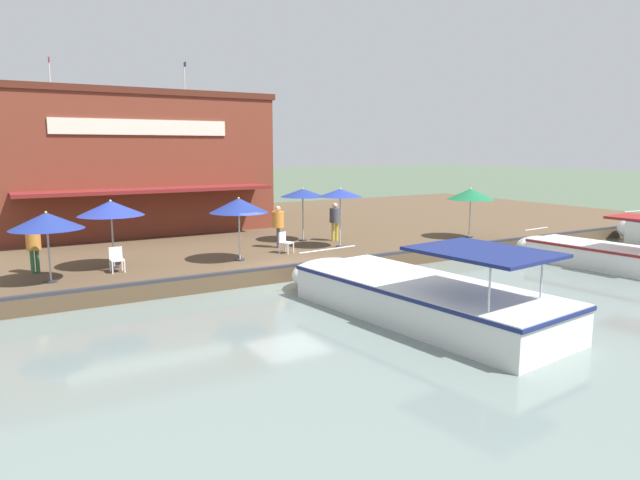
% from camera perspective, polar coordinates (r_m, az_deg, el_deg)
% --- Properties ---
extents(ground_plane, '(220.00, 220.00, 0.00)m').
position_cam_1_polar(ground_plane, '(20.42, -3.31, -4.44)').
color(ground_plane, '#4C5B47').
extents(quay_deck, '(22.00, 56.00, 0.60)m').
position_cam_1_polar(quay_deck, '(30.38, -12.90, 0.44)').
color(quay_deck, brown).
rests_on(quay_deck, ground).
extents(quay_edge_fender, '(0.20, 50.40, 0.10)m').
position_cam_1_polar(quay_edge_fender, '(20.36, -3.46, -2.61)').
color(quay_edge_fender, '#2D2D33').
rests_on(quay_edge_fender, quay_deck).
extents(waterfront_restaurant, '(9.82, 13.59, 8.79)m').
position_cam_1_polar(waterfront_restaurant, '(31.81, -18.87, 7.39)').
color(waterfront_restaurant, brown).
rests_on(waterfront_restaurant, quay_deck).
extents(patio_umbrella_back_row, '(2.23, 2.23, 2.27)m').
position_cam_1_polar(patio_umbrella_back_row, '(19.70, -25.68, 1.74)').
color(patio_umbrella_back_row, '#B7B7B7').
rests_on(patio_umbrella_back_row, quay_deck).
extents(patio_umbrella_near_quay_edge, '(2.28, 2.28, 2.42)m').
position_cam_1_polar(patio_umbrella_near_quay_edge, '(21.27, -20.19, 3.00)').
color(patio_umbrella_near_quay_edge, '#B7B7B7').
rests_on(patio_umbrella_near_quay_edge, quay_deck).
extents(patio_umbrella_mid_patio_right, '(2.18, 2.18, 2.40)m').
position_cam_1_polar(patio_umbrella_mid_patio_right, '(21.48, -8.13, 3.44)').
color(patio_umbrella_mid_patio_right, '#B7B7B7').
rests_on(patio_umbrella_mid_patio_right, quay_deck).
extents(patio_umbrella_by_entrance, '(2.03, 2.03, 2.42)m').
position_cam_1_polar(patio_umbrella_by_entrance, '(25.85, -1.73, 4.73)').
color(patio_umbrella_by_entrance, '#B7B7B7').
rests_on(patio_umbrella_by_entrance, quay_deck).
extents(patio_umbrella_mid_patio_left, '(2.20, 2.20, 2.36)m').
position_cam_1_polar(patio_umbrella_mid_patio_left, '(27.71, 14.85, 4.46)').
color(patio_umbrella_mid_patio_left, '#B7B7B7').
rests_on(patio_umbrella_mid_patio_left, quay_deck).
extents(patio_umbrella_far_corner, '(1.86, 1.86, 2.54)m').
position_cam_1_polar(patio_umbrella_far_corner, '(24.12, 2.04, 4.71)').
color(patio_umbrella_far_corner, '#B7B7B7').
rests_on(patio_umbrella_far_corner, quay_deck).
extents(cafe_chair_under_first_umbrella, '(0.44, 0.44, 0.85)m').
position_cam_1_polar(cafe_chair_under_first_umbrella, '(20.72, -19.68, -1.72)').
color(cafe_chair_under_first_umbrella, white).
rests_on(cafe_chair_under_first_umbrella, quay_deck).
extents(cafe_chair_beside_entrance, '(0.59, 0.59, 0.85)m').
position_cam_1_polar(cafe_chair_beside_entrance, '(23.05, -3.53, -0.13)').
color(cafe_chair_beside_entrance, white).
rests_on(cafe_chair_beside_entrance, quay_deck).
extents(person_mid_patio, '(0.47, 0.47, 1.66)m').
position_cam_1_polar(person_mid_patio, '(21.52, -26.73, -0.28)').
color(person_mid_patio, '#337547').
rests_on(person_mid_patio, quay_deck).
extents(person_near_entrance, '(0.50, 0.50, 1.78)m').
position_cam_1_polar(person_near_entrance, '(24.26, -4.22, 1.89)').
color(person_near_entrance, '#4C4C56').
rests_on(person_near_entrance, quay_deck).
extents(person_at_quay_edge, '(0.49, 0.49, 1.73)m').
position_cam_1_polar(person_at_quay_edge, '(25.99, 1.50, 2.32)').
color(person_at_quay_edge, gold).
rests_on(person_at_quay_edge, quay_deck).
extents(motorboat_nearest_quay, '(6.94, 2.65, 2.16)m').
position_cam_1_polar(motorboat_nearest_quay, '(25.67, 25.37, -1.13)').
color(motorboat_nearest_quay, white).
rests_on(motorboat_nearest_quay, river_water).
extents(motorboat_mid_row, '(9.81, 4.00, 2.22)m').
position_cam_1_polar(motorboat_mid_row, '(16.84, 8.15, -5.14)').
color(motorboat_mid_row, silver).
rests_on(motorboat_mid_row, river_water).
extents(tree_downstream_bank, '(3.57, 3.40, 6.76)m').
position_cam_1_polar(tree_downstream_bank, '(37.80, -9.05, 10.24)').
color(tree_downstream_bank, brown).
rests_on(tree_downstream_bank, quay_deck).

